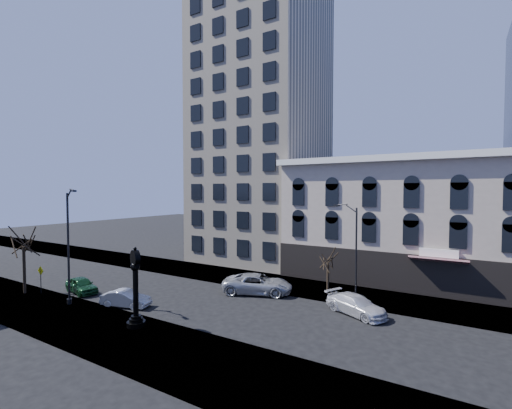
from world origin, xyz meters
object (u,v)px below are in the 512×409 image
Objects in this scene: street_clock at (136,291)px; street_lamp_near at (70,216)px; car_near_a at (82,285)px; warning_sign at (41,275)px; car_near_b at (126,299)px.

street_clock is 0.57× the size of street_lamp_near.
street_lamp_near is 2.32× the size of car_near_a.
street_clock is 13.18m from warning_sign.
car_near_a reaches higher than car_near_b.
warning_sign reaches higher than car_near_a.
car_near_b is (6.59, -0.42, -0.04)m from car_near_a.
car_near_b is at bearing 170.93° from street_clock.
car_near_b is at bearing 49.73° from street_lamp_near.
warning_sign is 3.48m from car_near_a.
street_clock reaches higher than warning_sign.
warning_sign is (-5.48, 0.48, -5.44)m from street_lamp_near.
warning_sign is at bearing 143.76° from car_near_a.
car_near_a is at bearing 39.47° from warning_sign.
street_lamp_near is at bearing 106.77° from car_near_b.
street_lamp_near is (-7.66, 0.15, 4.70)m from street_clock.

